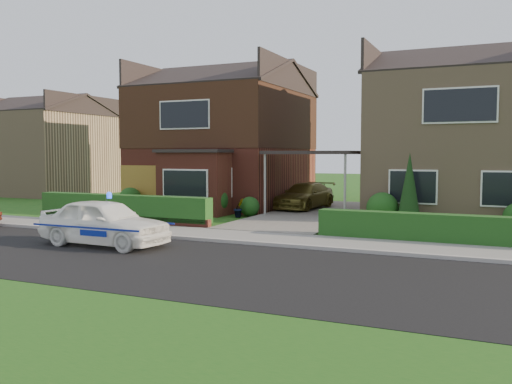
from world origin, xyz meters
The scene contains 24 objects.
ground centered at (0.00, 0.00, 0.00)m, with size 120.00×120.00×0.00m, color #194E14.
road centered at (0.00, 0.00, 0.00)m, with size 60.00×6.00×0.02m, color black.
kerb centered at (0.00, 3.05, 0.06)m, with size 60.00×0.16×0.12m, color #9E9993.
sidewalk centered at (0.00, 4.10, 0.05)m, with size 60.00×2.00×0.10m, color slate.
grass_verge centered at (0.00, -5.00, 0.00)m, with size 60.00×4.00×0.01m, color #194E14.
driveway centered at (0.00, 11.00, 0.06)m, with size 3.80×12.00×0.12m, color #666059.
house_left centered at (-5.78, 13.90, 3.81)m, with size 7.50×9.53×7.25m.
house_right centered at (5.80, 13.99, 3.66)m, with size 7.50×8.06×7.25m.
carport_link centered at (0.00, 10.95, 2.66)m, with size 3.80×3.00×2.77m.
garage_door centered at (-8.25, 9.96, 1.05)m, with size 2.20×0.10×2.10m, color olive.
dwarf_wall centered at (-5.80, 5.30, 0.18)m, with size 7.70×0.25×0.36m, color brown.
hedge_left centered at (-5.80, 5.45, 0.00)m, with size 7.50×0.55×0.90m, color #123915.
hedge_right centered at (5.80, 5.35, 0.00)m, with size 7.50×0.55×0.80m, color #123915.
shrub_left_far centered at (-8.50, 9.50, 0.54)m, with size 1.08×1.08×1.08m, color #123915.
shrub_left_mid centered at (-4.00, 9.30, 0.66)m, with size 1.32×1.32×1.32m, color #123915.
shrub_left_near centered at (-2.40, 9.60, 0.42)m, with size 0.84×0.84×0.84m, color #123915.
shrub_right_near centered at (3.20, 9.40, 0.60)m, with size 1.20×1.20×1.20m, color #123915.
conifer_a centered at (4.20, 9.20, 1.30)m, with size 0.90×0.90×2.60m, color black.
neighbour_left centered at (-20.00, 16.00, 2.60)m, with size 6.50×7.00×5.20m, color #A28363.
police_car centered at (-3.12, 1.20, 0.68)m, with size 3.65×4.03×1.52m.
driveway_car centered at (-1.00, 12.66, 0.71)m, with size 1.64×4.04×1.17m, color brown.
potted_plant_a centered at (-4.29, 9.00, 0.41)m, with size 0.44×0.29×0.83m, color gray.
potted_plant_b centered at (-2.62, 9.00, 0.39)m, with size 0.35×0.43×0.79m, color gray.
potted_plant_c centered at (-3.33, 6.18, 0.42)m, with size 0.47×0.47×0.84m, color gray.
Camera 1 is at (7.12, -11.07, 2.64)m, focal length 38.00 mm.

